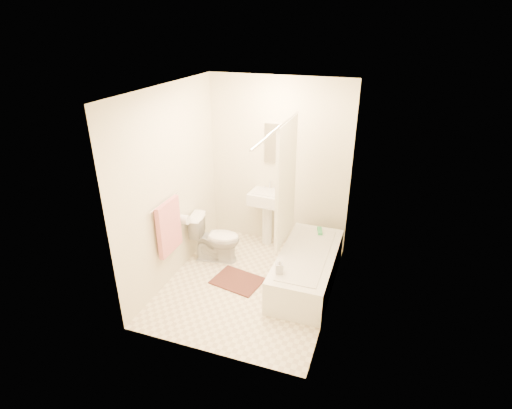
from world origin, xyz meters
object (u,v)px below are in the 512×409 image
(sink, at_px, (267,216))
(soap_bottle, at_px, (279,266))
(toilet, at_px, (216,238))
(bathtub, at_px, (307,269))
(bath_mat, at_px, (237,281))

(sink, height_order, soap_bottle, sink)
(toilet, distance_m, sink, 0.83)
(sink, distance_m, bathtub, 1.13)
(sink, height_order, bath_mat, sink)
(toilet, height_order, bath_mat, toilet)
(sink, distance_m, bath_mat, 1.13)
(sink, height_order, bathtub, sink)
(bathtub, xyz_separation_m, soap_bottle, (-0.21, -0.51, 0.31))
(bath_mat, bearing_deg, sink, 87.07)
(sink, relative_size, bathtub, 0.60)
(sink, relative_size, soap_bottle, 4.83)
(toilet, xyz_separation_m, sink, (0.52, 0.63, 0.13))
(sink, bearing_deg, soap_bottle, -62.69)
(sink, relative_size, bath_mat, 1.52)
(sink, xyz_separation_m, bathtub, (0.78, -0.78, -0.24))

